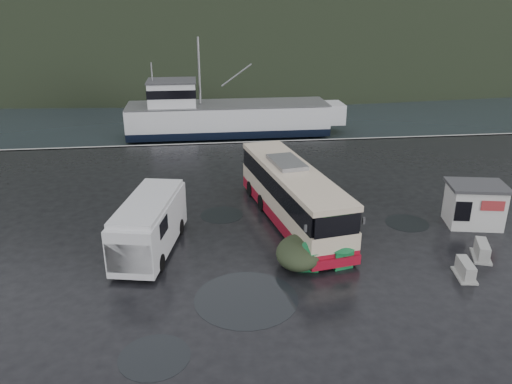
{
  "coord_description": "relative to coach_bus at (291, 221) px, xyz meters",
  "views": [
    {
      "loc": [
        -2.62,
        -20.55,
        11.36
      ],
      "look_at": [
        0.36,
        4.09,
        1.7
      ],
      "focal_mm": 35.0,
      "sensor_mm": 36.0,
      "label": 1
    }
  ],
  "objects": [
    {
      "name": "ground",
      "position": [
        -2.28,
        -3.9,
        0.0
      ],
      "size": [
        160.0,
        160.0,
        0.0
      ],
      "primitive_type": "plane",
      "color": "black",
      "rests_on": "ground"
    },
    {
      "name": "dome_tent",
      "position": [
        -0.5,
        -4.69,
        0.0
      ],
      "size": [
        3.01,
        3.55,
        1.18
      ],
      "primitive_type": null,
      "rotation": [
        0.0,
        0.0,
        -0.33
      ],
      "color": "#29331E",
      "rests_on": "ground"
    },
    {
      "name": "waste_bin_left",
      "position": [
        1.28,
        -5.05,
        0.0
      ],
      "size": [
        1.14,
        1.14,
        1.31
      ],
      "primitive_type": null,
      "rotation": [
        0.0,
        0.0,
        0.23
      ],
      "color": "#126632",
      "rests_on": "ground"
    },
    {
      "name": "white_van",
      "position": [
        -7.33,
        -2.53,
        0.0
      ],
      "size": [
        3.46,
        6.66,
        2.65
      ],
      "primitive_type": null,
      "rotation": [
        0.0,
        0.0,
        -0.21
      ],
      "color": "silver",
      "rests_on": "ground"
    },
    {
      "name": "coach_bus",
      "position": [
        0.0,
        0.0,
        0.0
      ],
      "size": [
        4.77,
        11.69,
        3.21
      ],
      "primitive_type": null,
      "rotation": [
        0.0,
        0.0,
        0.17
      ],
      "color": "beige",
      "rests_on": "ground"
    },
    {
      "name": "quay_edge",
      "position": [
        -2.28,
        16.1,
        0.0
      ],
      "size": [
        160.0,
        0.6,
        1.5
      ],
      "primitive_type": "cube",
      "color": "#999993",
      "rests_on": "ground"
    },
    {
      "name": "ticket_kiosk",
      "position": [
        9.54,
        -1.62,
        0.0
      ],
      "size": [
        3.33,
        2.77,
        2.3
      ],
      "primitive_type": null,
      "rotation": [
        0.0,
        0.0,
        -0.2
      ],
      "color": "silver",
      "rests_on": "ground"
    },
    {
      "name": "headland",
      "position": [
        7.72,
        246.1,
        0.0
      ],
      "size": [
        780.0,
        540.0,
        570.0
      ],
      "primitive_type": "ellipsoid",
      "color": "black",
      "rests_on": "ground"
    },
    {
      "name": "waste_bin_right",
      "position": [
        -0.2,
        -5.07,
        0.0
      ],
      "size": [
        1.13,
        1.13,
        1.34
      ],
      "primitive_type": null,
      "rotation": [
        0.0,
        0.0,
        -0.18
      ],
      "color": "#126632",
      "rests_on": "ground"
    },
    {
      "name": "harbor_water",
      "position": [
        -2.28,
        106.1,
        0.0
      ],
      "size": [
        300.0,
        180.0,
        0.02
      ],
      "primitive_type": "cube",
      "color": "black",
      "rests_on": "ground"
    },
    {
      "name": "jersey_barrier_b",
      "position": [
        8.06,
        -5.16,
        0.0
      ],
      "size": [
        1.26,
        1.71,
        0.77
      ],
      "primitive_type": null,
      "rotation": [
        0.0,
        0.0,
        -0.36
      ],
      "color": "#999993",
      "rests_on": "ground"
    },
    {
      "name": "fishing_trawler",
      "position": [
        -1.8,
        24.28,
        0.0
      ],
      "size": [
        23.19,
        5.13,
        9.27
      ],
      "primitive_type": null,
      "rotation": [
        0.0,
        0.0,
        0.0
      ],
      "color": "silver",
      "rests_on": "ground"
    },
    {
      "name": "jersey_barrier_a",
      "position": [
        6.43,
        -6.69,
        0.0
      ],
      "size": [
        0.97,
        1.57,
        0.73
      ],
      "primitive_type": null,
      "rotation": [
        0.0,
        0.0,
        -0.17
      ],
      "color": "#999993",
      "rests_on": "ground"
    },
    {
      "name": "puddles",
      "position": [
        -2.46,
        -5.46,
        0.0
      ],
      "size": [
        15.25,
        14.08,
        0.01
      ],
      "color": "black",
      "rests_on": "ground"
    }
  ]
}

